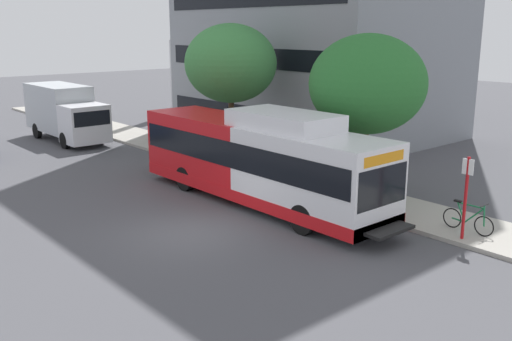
{
  "coord_description": "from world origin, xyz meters",
  "views": [
    {
      "loc": [
        -9.91,
        -14.75,
        6.48
      ],
      "look_at": [
        2.91,
        0.1,
        1.6
      ],
      "focal_mm": 40.08,
      "sensor_mm": 36.0,
      "label": 1
    }
  ],
  "objects_px": {
    "street_tree_near_stop": "(367,84)",
    "street_tree_mid_block": "(231,63)",
    "transit_bus": "(258,160)",
    "box_truck_background": "(65,112)",
    "bus_stop_sign_pole": "(466,192)",
    "bicycle_parked": "(468,219)"
  },
  "relations": [
    {
      "from": "street_tree_near_stop",
      "to": "street_tree_mid_block",
      "type": "distance_m",
      "value": 8.7
    },
    {
      "from": "street_tree_near_stop",
      "to": "street_tree_mid_block",
      "type": "height_order",
      "value": "street_tree_mid_block"
    },
    {
      "from": "street_tree_near_stop",
      "to": "transit_bus",
      "type": "bearing_deg",
      "value": 153.6
    },
    {
      "from": "street_tree_mid_block",
      "to": "box_truck_background",
      "type": "relative_size",
      "value": 0.94
    },
    {
      "from": "bus_stop_sign_pole",
      "to": "street_tree_near_stop",
      "type": "bearing_deg",
      "value": 71.3
    },
    {
      "from": "street_tree_mid_block",
      "to": "box_truck_background",
      "type": "height_order",
      "value": "street_tree_mid_block"
    },
    {
      "from": "transit_bus",
      "to": "box_truck_background",
      "type": "xyz_separation_m",
      "value": [
        -0.41,
        16.9,
        0.04
      ]
    },
    {
      "from": "street_tree_mid_block",
      "to": "street_tree_near_stop",
      "type": "bearing_deg",
      "value": -91.35
    },
    {
      "from": "transit_bus",
      "to": "street_tree_mid_block",
      "type": "height_order",
      "value": "street_tree_mid_block"
    },
    {
      "from": "bus_stop_sign_pole",
      "to": "bicycle_parked",
      "type": "relative_size",
      "value": 1.48
    },
    {
      "from": "bicycle_parked",
      "to": "street_tree_mid_block",
      "type": "distance_m",
      "value": 14.55
    },
    {
      "from": "bus_stop_sign_pole",
      "to": "bicycle_parked",
      "type": "height_order",
      "value": "bus_stop_sign_pole"
    },
    {
      "from": "street_tree_mid_block",
      "to": "box_truck_background",
      "type": "xyz_separation_m",
      "value": [
        -4.48,
        10.13,
        -3.06
      ]
    },
    {
      "from": "transit_bus",
      "to": "bicycle_parked",
      "type": "xyz_separation_m",
      "value": [
        2.73,
        -7.09,
        -1.14
      ]
    },
    {
      "from": "bus_stop_sign_pole",
      "to": "street_tree_near_stop",
      "type": "distance_m",
      "value": 6.31
    },
    {
      "from": "bicycle_parked",
      "to": "street_tree_near_stop",
      "type": "relative_size",
      "value": 0.28
    },
    {
      "from": "bus_stop_sign_pole",
      "to": "bicycle_parked",
      "type": "xyz_separation_m",
      "value": [
        0.68,
        0.21,
        -1.09
      ]
    },
    {
      "from": "transit_bus",
      "to": "street_tree_near_stop",
      "type": "relative_size",
      "value": 1.98
    },
    {
      "from": "street_tree_near_stop",
      "to": "box_truck_background",
      "type": "bearing_deg",
      "value": 102.8
    },
    {
      "from": "street_tree_mid_block",
      "to": "bicycle_parked",
      "type": "bearing_deg",
      "value": -95.54
    },
    {
      "from": "transit_bus",
      "to": "bicycle_parked",
      "type": "relative_size",
      "value": 6.96
    },
    {
      "from": "bicycle_parked",
      "to": "street_tree_mid_block",
      "type": "relative_size",
      "value": 0.27
    }
  ]
}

